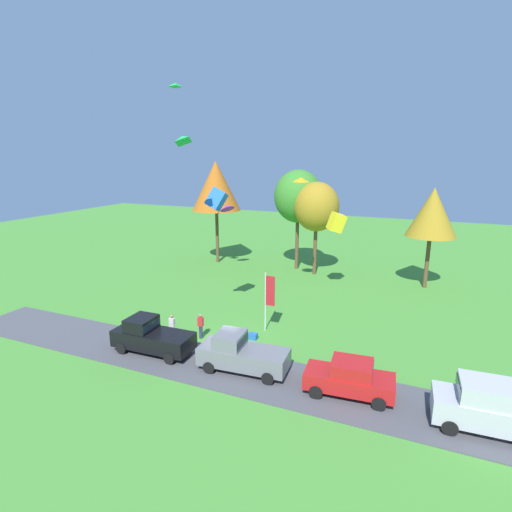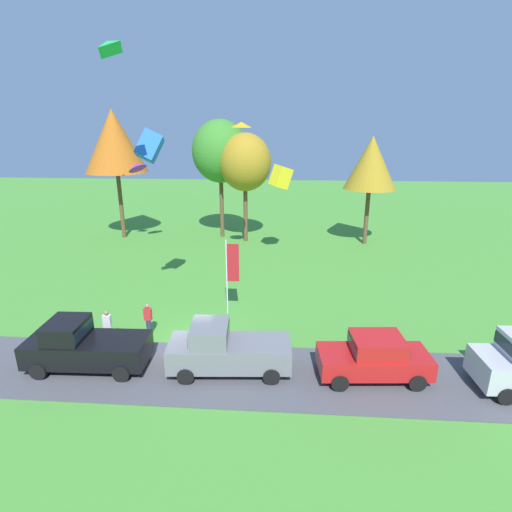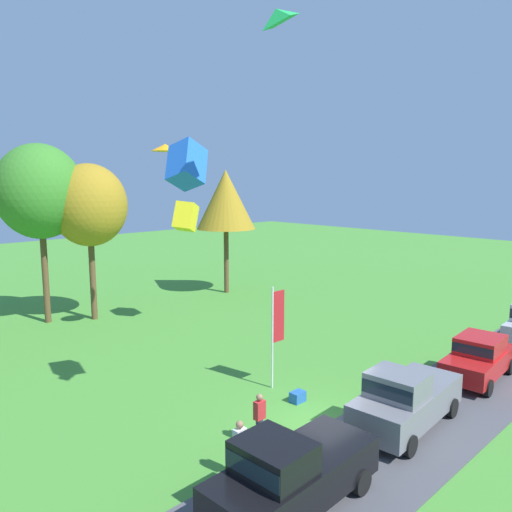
{
  "view_description": "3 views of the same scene",
  "coord_description": "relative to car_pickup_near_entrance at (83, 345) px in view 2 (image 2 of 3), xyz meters",
  "views": [
    {
      "loc": [
        10.62,
        -20.24,
        11.77
      ],
      "look_at": [
        0.35,
        4.01,
        5.1
      ],
      "focal_mm": 28.0,
      "sensor_mm": 36.0,
      "label": 1
    },
    {
      "loc": [
        4.25,
        -16.27,
        9.84
      ],
      "look_at": [
        2.62,
        6.34,
        2.4
      ],
      "focal_mm": 28.0,
      "sensor_mm": 36.0,
      "label": 2
    },
    {
      "loc": [
        -12.64,
        -9.76,
        8.37
      ],
      "look_at": [
        0.06,
        3.21,
        5.57
      ],
      "focal_mm": 35.0,
      "sensor_mm": 36.0,
      "label": 3
    }
  ],
  "objects": [
    {
      "name": "ground_plane",
      "position": [
        4.03,
        2.16,
        -1.11
      ],
      "size": [
        120.0,
        120.0,
        0.0
      ],
      "primitive_type": "plane",
      "color": "#478E33"
    },
    {
      "name": "pavement_strip",
      "position": [
        4.03,
        -0.01,
        -1.08
      ],
      "size": [
        36.0,
        4.4,
        0.06
      ],
      "primitive_type": "cube",
      "color": "#4C4C51",
      "rests_on": "ground"
    },
    {
      "name": "car_pickup_near_entrance",
      "position": [
        0.0,
        0.0,
        0.0
      ],
      "size": [
        5.05,
        2.16,
        2.14
      ],
      "color": "black",
      "rests_on": "ground"
    },
    {
      "name": "car_pickup_far_end",
      "position": [
        5.96,
        0.17,
        0.0
      ],
      "size": [
        5.12,
        2.32,
        2.14
      ],
      "color": "slate",
      "rests_on": "ground"
    },
    {
      "name": "car_sedan_by_flagpole",
      "position": [
        12.03,
        0.13,
        -0.07
      ],
      "size": [
        4.52,
        2.22,
        1.84
      ],
      "color": "red",
      "rests_on": "ground"
    },
    {
      "name": "person_beside_suv",
      "position": [
        1.81,
        2.88,
        -0.23
      ],
      "size": [
        0.36,
        0.24,
        1.71
      ],
      "color": "#2D334C",
      "rests_on": "ground"
    },
    {
      "name": "person_watching_sky",
      "position": [
        0.17,
        2.02,
        -0.23
      ],
      "size": [
        0.36,
        0.24,
        1.71
      ],
      "color": "#2D334C",
      "rests_on": "ground"
    },
    {
      "name": "tree_lone_near",
      "position": [
        -6.44,
        20.58,
        7.42
      ],
      "size": [
        5.31,
        5.31,
        11.21
      ],
      "color": "brown",
      "rests_on": "ground"
    },
    {
      "name": "tree_left_of_center",
      "position": [
        2.6,
        21.45,
        6.55
      ],
      "size": [
        4.92,
        4.92,
        10.39
      ],
      "color": "brown",
      "rests_on": "ground"
    },
    {
      "name": "tree_far_right",
      "position": [
        4.89,
        20.18,
        5.74
      ],
      "size": [
        4.4,
        4.4,
        9.3
      ],
      "color": "brown",
      "rests_on": "ground"
    },
    {
      "name": "tree_far_left",
      "position": [
        15.33,
        19.99,
        5.78
      ],
      "size": [
        4.3,
        4.3,
        9.07
      ],
      "color": "brown",
      "rests_on": "ground"
    },
    {
      "name": "flag_banner",
      "position": [
        5.52,
        5.65,
        1.54
      ],
      "size": [
        0.71,
        0.08,
        4.18
      ],
      "color": "silver",
      "rests_on": "ground"
    },
    {
      "name": "cooler_box",
      "position": [
        5.04,
        4.08,
        -0.91
      ],
      "size": [
        0.56,
        0.4,
        0.4
      ],
      "primitive_type": "cube",
      "color": "blue",
      "rests_on": "ground"
    },
    {
      "name": "kite_box_over_trees",
      "position": [
        7.98,
        14.93,
        5.21
      ],
      "size": [
        1.84,
        1.58,
        1.81
      ],
      "primitive_type": "cube",
      "rotation": [
        0.1,
        0.3,
        0.62
      ],
      "color": "yellow"
    },
    {
      "name": "kite_box_high_right",
      "position": [
        1.51,
        6.02,
        7.74
      ],
      "size": [
        1.55,
        1.4,
        1.81
      ],
      "primitive_type": "cube",
      "rotation": [
        0.48,
        0.3,
        1.79
      ],
      "color": "blue"
    },
    {
      "name": "kite_delta_high_left",
      "position": [
        -3.31,
        16.94,
        5.69
      ],
      "size": [
        2.02,
        2.02,
        1.08
      ],
      "primitive_type": "cone",
      "rotation": [
        0.5,
        0.0,
        4.19
      ],
      "color": "purple"
    },
    {
      "name": "kite_diamond_trailing_tail",
      "position": [
        1.54,
        2.03,
        11.54
      ],
      "size": [
        1.19,
        1.15,
        0.71
      ],
      "primitive_type": "pyramid",
      "rotation": [
        -0.47,
        0.0,
        1.15
      ],
      "color": "green"
    },
    {
      "name": "kite_delta_mid_center",
      "position": [
        5.39,
        12.95,
        8.77
      ],
      "size": [
        1.43,
        1.43,
        0.37
      ],
      "primitive_type": "cone",
      "rotation": [
        -0.02,
        0.0,
        4.66
      ],
      "color": "orange"
    }
  ]
}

